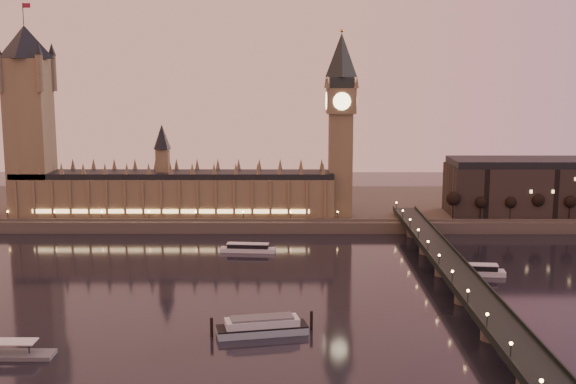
% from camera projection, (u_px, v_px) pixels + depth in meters
% --- Properties ---
extents(ground, '(700.00, 700.00, 0.00)m').
position_uv_depth(ground, '(226.00, 288.00, 292.01)').
color(ground, black).
rests_on(ground, ground).
extents(far_embankment, '(560.00, 130.00, 6.00)m').
position_uv_depth(far_embankment, '(297.00, 207.00, 454.19)').
color(far_embankment, '#423D35').
rests_on(far_embankment, ground).
extents(palace_of_westminster, '(180.00, 26.62, 52.00)m').
position_uv_depth(palace_of_westminster, '(174.00, 188.00, 408.10)').
color(palace_of_westminster, brown).
rests_on(palace_of_westminster, ground).
extents(victoria_tower, '(31.68, 31.68, 118.00)m').
position_uv_depth(victoria_tower, '(29.00, 110.00, 401.38)').
color(victoria_tower, brown).
rests_on(victoria_tower, ground).
extents(big_ben, '(17.68, 17.68, 104.00)m').
position_uv_depth(big_ben, '(341.00, 114.00, 400.78)').
color(big_ben, brown).
rests_on(big_ben, ground).
extents(westminster_bridge, '(13.20, 260.00, 15.30)m').
position_uv_depth(westminster_bridge, '(452.00, 275.00, 290.65)').
color(westminster_bridge, black).
rests_on(westminster_bridge, ground).
extents(bare_tree_0, '(6.89, 6.89, 14.02)m').
position_uv_depth(bare_tree_0, '(453.00, 201.00, 396.32)').
color(bare_tree_0, black).
rests_on(bare_tree_0, ground).
extents(bare_tree_1, '(6.89, 6.89, 14.02)m').
position_uv_depth(bare_tree_1, '(481.00, 201.00, 396.24)').
color(bare_tree_1, black).
rests_on(bare_tree_1, ground).
extents(bare_tree_2, '(6.89, 6.89, 14.02)m').
position_uv_depth(bare_tree_2, '(510.00, 201.00, 396.16)').
color(bare_tree_2, black).
rests_on(bare_tree_2, ground).
extents(bare_tree_3, '(6.89, 6.89, 14.02)m').
position_uv_depth(bare_tree_3, '(538.00, 201.00, 396.08)').
color(bare_tree_3, black).
rests_on(bare_tree_3, ground).
extents(bare_tree_4, '(6.89, 6.89, 14.02)m').
position_uv_depth(bare_tree_4, '(567.00, 201.00, 396.00)').
color(bare_tree_4, black).
rests_on(bare_tree_4, ground).
extents(cruise_boat_a, '(27.23, 8.02, 4.29)m').
position_uv_depth(cruise_boat_a, '(248.00, 248.00, 351.14)').
color(cruise_boat_a, silver).
rests_on(cruise_boat_a, ground).
extents(cruise_boat_b, '(26.75, 9.35, 4.84)m').
position_uv_depth(cruise_boat_b, '(474.00, 270.00, 310.88)').
color(cruise_boat_b, silver).
rests_on(cruise_boat_b, ground).
extents(moored_barge, '(34.13, 14.40, 6.39)m').
position_uv_depth(moored_barge, '(262.00, 326.00, 240.01)').
color(moored_barge, '#92ADBA').
rests_on(moored_barge, ground).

